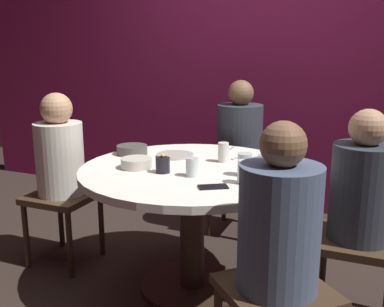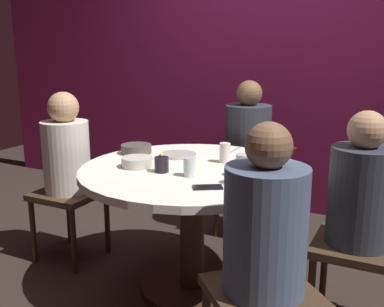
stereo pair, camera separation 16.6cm
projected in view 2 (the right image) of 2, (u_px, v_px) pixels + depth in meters
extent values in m
plane|color=#2D231E|center=(192.00, 288.00, 2.65)|extent=(8.00, 8.00, 0.00)
cube|color=maroon|center=(278.00, 58.00, 3.75)|extent=(6.00, 0.10, 2.60)
cylinder|color=silver|center=(192.00, 171.00, 2.48)|extent=(1.25, 1.25, 0.04)
cylinder|color=#332319|center=(192.00, 233.00, 2.57)|extent=(0.14, 0.14, 0.70)
cylinder|color=#2D2116|center=(192.00, 285.00, 2.65)|extent=(0.60, 0.60, 0.03)
cube|color=#3F2D1E|center=(69.00, 194.00, 2.94)|extent=(0.40, 0.40, 0.04)
cylinder|color=beige|center=(66.00, 157.00, 2.88)|extent=(0.30, 0.30, 0.46)
sphere|color=tan|center=(63.00, 107.00, 2.81)|extent=(0.20, 0.20, 0.20)
cylinder|color=#332319|center=(33.00, 232.00, 2.92)|extent=(0.04, 0.04, 0.43)
cylinder|color=#332319|center=(74.00, 241.00, 2.77)|extent=(0.04, 0.04, 0.43)
cylinder|color=#332319|center=(69.00, 215.00, 3.22)|extent=(0.04, 0.04, 0.43)
cylinder|color=#332319|center=(107.00, 223.00, 3.07)|extent=(0.04, 0.04, 0.43)
cube|color=#3F2D1E|center=(247.00, 176.00, 3.35)|extent=(0.40, 0.40, 0.04)
cylinder|color=#2D333D|center=(248.00, 140.00, 3.28)|extent=(0.33, 0.33, 0.51)
sphere|color=brown|center=(249.00, 93.00, 3.20)|extent=(0.19, 0.19, 0.19)
cylinder|color=#332319|center=(233.00, 196.00, 3.62)|extent=(0.04, 0.04, 0.43)
cylinder|color=#332319|center=(217.00, 209.00, 3.33)|extent=(0.04, 0.04, 0.43)
cylinder|color=#332319|center=(274.00, 202.00, 3.47)|extent=(0.04, 0.04, 0.43)
cylinder|color=#332319|center=(260.00, 217.00, 3.18)|extent=(0.04, 0.04, 0.43)
cube|color=#3F2D1E|center=(357.00, 247.00, 2.16)|extent=(0.40, 0.40, 0.04)
cylinder|color=#2D333D|center=(361.00, 196.00, 2.10)|extent=(0.30, 0.30, 0.47)
sphere|color=tan|center=(367.00, 130.00, 2.03)|extent=(0.18, 0.18, 0.18)
cylinder|color=#332319|center=(324.00, 268.00, 2.43)|extent=(0.04, 0.04, 0.43)
cylinder|color=#332319|center=(310.00, 299.00, 2.14)|extent=(0.04, 0.04, 0.43)
cube|color=#3F2D1E|center=(263.00, 294.00, 1.74)|extent=(0.57, 0.57, 0.04)
cylinder|color=#475670|center=(265.00, 230.00, 1.68)|extent=(0.45, 0.45, 0.50)
sphere|color=brown|center=(269.00, 146.00, 1.60)|extent=(0.18, 0.18, 0.18)
cylinder|color=black|center=(162.00, 165.00, 2.38)|extent=(0.08, 0.08, 0.08)
sphere|color=#F9D159|center=(161.00, 155.00, 2.37)|extent=(0.02, 0.02, 0.02)
cylinder|color=silver|center=(287.00, 182.00, 2.21)|extent=(0.06, 0.06, 0.01)
cylinder|color=silver|center=(287.00, 172.00, 2.19)|extent=(0.01, 0.01, 0.09)
cone|color=maroon|center=(288.00, 156.00, 2.17)|extent=(0.08, 0.08, 0.08)
cylinder|color=#B2ADA3|center=(178.00, 155.00, 2.74)|extent=(0.23, 0.23, 0.01)
cube|color=black|center=(208.00, 187.00, 2.12)|extent=(0.16, 0.13, 0.01)
cylinder|color=#B7B7BC|center=(273.00, 161.00, 2.52)|extent=(0.16, 0.16, 0.05)
cylinder|color=beige|center=(137.00, 162.00, 2.49)|extent=(0.17, 0.17, 0.06)
cylinder|color=#4C4742|center=(136.00, 149.00, 2.81)|extent=(0.19, 0.19, 0.06)
cylinder|color=silver|center=(240.00, 173.00, 2.16)|extent=(0.07, 0.07, 0.12)
cylinder|color=silver|center=(243.00, 165.00, 2.29)|extent=(0.08, 0.08, 0.12)
cylinder|color=silver|center=(190.00, 167.00, 2.30)|extent=(0.07, 0.07, 0.10)
cylinder|color=silver|center=(225.00, 153.00, 2.57)|extent=(0.06, 0.06, 0.11)
cube|color=#B7B7BC|center=(244.00, 158.00, 2.68)|extent=(0.08, 0.17, 0.01)
cube|color=#B7B7BC|center=(235.00, 150.00, 2.88)|extent=(0.02, 0.18, 0.01)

